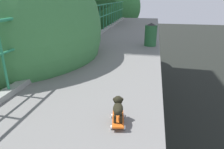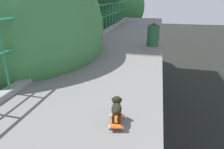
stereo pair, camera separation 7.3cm
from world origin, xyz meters
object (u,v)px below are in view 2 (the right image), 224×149
(toy_skateboard, at_px, (117,119))
(car_red_taxi_fifth, at_px, (33,119))
(small_dog, at_px, (117,107))
(litter_bin, at_px, (153,34))
(car_white_seventh, at_px, (77,83))
(city_bus, at_px, (74,42))
(car_green_sixth, at_px, (17,89))

(toy_skateboard, bearing_deg, car_red_taxi_fifth, 133.91)
(toy_skateboard, xyz_separation_m, small_dog, (-0.01, 0.03, 0.19))
(litter_bin, bearing_deg, car_white_seventh, 130.94)
(city_bus, xyz_separation_m, small_dog, (9.69, -21.11, 3.96))
(litter_bin, bearing_deg, car_red_taxi_fifth, 168.62)
(car_red_taxi_fifth, relative_size, toy_skateboard, 9.98)
(toy_skateboard, bearing_deg, small_dog, 102.35)
(toy_skateboard, distance_m, small_dog, 0.19)
(car_red_taxi_fifth, distance_m, toy_skateboard, 9.95)
(car_white_seventh, xyz_separation_m, small_dog, (5.64, -11.81, 5.13))
(small_dog, xyz_separation_m, litter_bin, (0.31, 4.96, 0.16))
(city_bus, bearing_deg, toy_skateboard, -65.36)
(car_red_taxi_fifth, height_order, car_green_sixth, car_red_taxi_fifth)
(car_red_taxi_fifth, height_order, car_white_seventh, car_red_taxi_fifth)
(car_white_seventh, xyz_separation_m, litter_bin, (5.94, -6.85, 5.29))
(small_dog, relative_size, litter_bin, 0.48)
(city_bus, relative_size, small_dog, 30.63)
(litter_bin, bearing_deg, city_bus, 121.75)
(car_white_seventh, distance_m, city_bus, 10.21)
(city_bus, distance_m, toy_skateboard, 23.55)
(city_bus, distance_m, litter_bin, 19.43)
(car_red_taxi_fifth, relative_size, car_green_sixth, 1.08)
(car_red_taxi_fifth, distance_m, car_green_sixth, 4.77)
(car_red_taxi_fifth, relative_size, small_dog, 11.61)
(car_green_sixth, height_order, small_dog, small_dog)
(car_green_sixth, height_order, toy_skateboard, toy_skateboard)
(toy_skateboard, height_order, small_dog, small_dog)
(car_white_seventh, xyz_separation_m, city_bus, (-4.05, 9.30, 1.17))
(car_white_seventh, relative_size, litter_bin, 5.72)
(city_bus, bearing_deg, small_dog, -65.35)
(small_dog, bearing_deg, litter_bin, 86.45)
(car_white_seventh, distance_m, litter_bin, 10.50)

